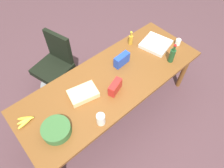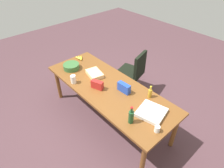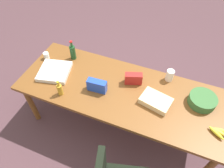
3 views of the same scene
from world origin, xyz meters
TOP-DOWN VIEW (x-y plane):
  - ground_plane at (0.00, 0.00)m, footprint 10.00×10.00m
  - conference_table at (0.00, 0.00)m, footprint 2.43×0.91m
  - office_chair at (0.32, -0.94)m, footprint 0.59×0.59m
  - pizza_box at (-0.86, -0.05)m, footprint 0.43×0.43m
  - sheet_cake at (0.41, -0.04)m, footprint 0.36×0.28m
  - salad_bowl at (0.87, 0.15)m, footprint 0.34×0.34m
  - chip_bag_blue at (-0.26, -0.11)m, footprint 0.23×0.10m
  - banana_bunch at (1.06, -0.16)m, footprint 0.20×0.14m
  - wine_bottle at (-0.77, 0.27)m, footprint 0.07×0.07m
  - chip_bag_red at (0.09, 0.15)m, footprint 0.22×0.14m
  - mayo_jar at (0.47, 0.36)m, footprint 0.10×0.10m
  - paper_cup at (-1.10, 0.14)m, footprint 0.08×0.08m
  - dressing_bottle at (-0.61, -0.31)m, footprint 0.07×0.07m

SIDE VIEW (x-z plane):
  - ground_plane at x=0.00m, z-range 0.00..0.00m
  - office_chair at x=0.32m, z-range -0.11..0.81m
  - conference_table at x=0.00m, z-range 0.30..1.04m
  - banana_bunch at x=1.06m, z-range 0.75..0.79m
  - pizza_box at x=-0.86m, z-range 0.74..0.79m
  - sheet_cake at x=0.41m, z-range 0.74..0.81m
  - paper_cup at x=-1.10m, z-range 0.74..0.83m
  - salad_bowl at x=0.87m, z-range 0.74..0.84m
  - chip_bag_red at x=0.09m, z-range 0.74..0.88m
  - mayo_jar at x=0.47m, z-range 0.74..0.89m
  - chip_bag_blue at x=-0.26m, z-range 0.74..0.89m
  - dressing_bottle at x=-0.61m, z-range 0.72..0.92m
  - wine_bottle at x=-0.77m, z-range 0.71..0.98m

